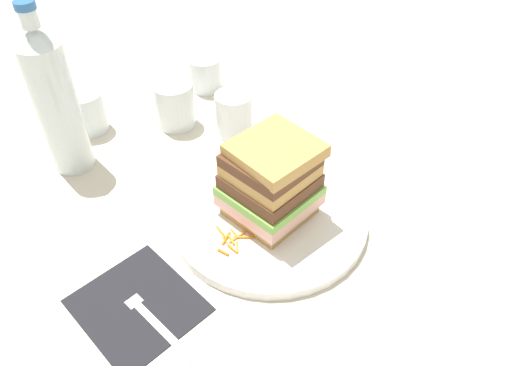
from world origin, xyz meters
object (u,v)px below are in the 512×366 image
at_px(knife, 356,170).
at_px(empty_tumbler_0, 205,74).
at_px(fork, 147,314).
at_px(napkin_dark, 138,305).
at_px(sandwich, 271,181).
at_px(empty_tumbler_1, 175,105).
at_px(water_bottle, 56,101).
at_px(empty_tumbler_2, 87,112).
at_px(main_plate, 269,216).
at_px(juice_glass, 234,116).

height_order(knife, empty_tumbler_0, empty_tumbler_0).
xyz_separation_m(fork, knife, (0.42, -0.00, -0.00)).
relative_size(napkin_dark, knife, 0.77).
relative_size(sandwich, empty_tumbler_1, 1.53).
bearing_deg(water_bottle, sandwich, -64.69).
bearing_deg(empty_tumbler_2, water_bottle, -132.69).
distance_m(sandwich, napkin_dark, 0.25).
distance_m(empty_tumbler_1, empty_tumbler_2, 0.16).
bearing_deg(napkin_dark, empty_tumbler_1, 47.14).
xyz_separation_m(knife, water_bottle, (-0.35, 0.35, 0.13)).
bearing_deg(empty_tumbler_2, fork, -109.37).
height_order(main_plate, sandwich, sandwich).
xyz_separation_m(juice_glass, empty_tumbler_1, (-0.06, 0.10, 0.01)).
bearing_deg(knife, main_plate, 174.63).
bearing_deg(water_bottle, main_plate, -64.71).
height_order(water_bottle, empty_tumbler_2, water_bottle).
relative_size(main_plate, fork, 1.80).
bearing_deg(empty_tumbler_2, napkin_dark, -110.51).
relative_size(water_bottle, empty_tumbler_1, 3.33).
xyz_separation_m(napkin_dark, fork, (0.00, -0.02, 0.00)).
relative_size(juice_glass, empty_tumbler_1, 0.94).
distance_m(knife, empty_tumbler_2, 0.51).
bearing_deg(empty_tumbler_1, fork, -130.72).
height_order(empty_tumbler_1, empty_tumbler_2, empty_tumbler_1).
xyz_separation_m(juice_glass, water_bottle, (-0.27, 0.12, 0.09)).
bearing_deg(empty_tumbler_2, empty_tumbler_1, -36.58).
bearing_deg(empty_tumbler_0, water_bottle, -171.90).
distance_m(sandwich, fork, 0.25).
height_order(juice_glass, empty_tumbler_1, empty_tumbler_1).
relative_size(juice_glass, water_bottle, 0.28).
bearing_deg(fork, sandwich, 4.22).
bearing_deg(water_bottle, empty_tumbler_0, 8.10).
relative_size(fork, empty_tumbler_0, 2.38).
xyz_separation_m(main_plate, water_bottle, (-0.16, 0.33, 0.12)).
height_order(napkin_dark, empty_tumbler_2, empty_tumbler_2).
height_order(empty_tumbler_0, empty_tumbler_2, empty_tumbler_2).
height_order(knife, empty_tumbler_1, empty_tumbler_1).
bearing_deg(main_plate, knife, -5.37).
xyz_separation_m(juice_glass, empty_tumbler_2, (-0.20, 0.20, 0.00)).
bearing_deg(empty_tumbler_0, fork, -135.93).
bearing_deg(fork, main_plate, 4.39).
xyz_separation_m(napkin_dark, empty_tumbler_0, (0.41, 0.37, 0.03)).
bearing_deg(knife, empty_tumbler_0, 92.49).
bearing_deg(sandwich, knife, -5.20).
distance_m(fork, empty_tumbler_0, 0.57).
relative_size(main_plate, empty_tumbler_1, 3.47).
bearing_deg(sandwich, main_plate, 123.96).
height_order(water_bottle, empty_tumbler_0, water_bottle).
distance_m(juice_glass, water_bottle, 0.31).
relative_size(knife, empty_tumbler_0, 2.86).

